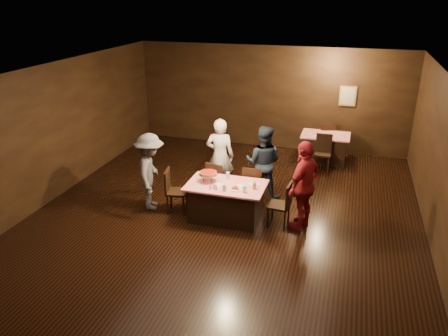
{
  "coord_description": "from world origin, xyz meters",
  "views": [
    {
      "loc": [
        2.3,
        -7.53,
        4.45
      ],
      "look_at": [
        -0.09,
        0.55,
        1.0
      ],
      "focal_mm": 35.0,
      "sensor_mm": 36.0,
      "label": 1
    }
  ],
  "objects": [
    {
      "name": "room",
      "position": [
        0.0,
        0.01,
        2.14
      ],
      "size": [
        10.0,
        10.04,
        3.02
      ],
      "color": "black",
      "rests_on": "ground"
    },
    {
      "name": "main_table",
      "position": [
        0.04,
        0.25,
        0.39
      ],
      "size": [
        1.6,
        1.0,
        0.77
      ],
      "primitive_type": "cube",
      "color": "red",
      "rests_on": "ground"
    },
    {
      "name": "back_table",
      "position": [
        1.74,
        4.2,
        0.39
      ],
      "size": [
        1.3,
        0.9,
        0.77
      ],
      "primitive_type": "cube",
      "color": "red",
      "rests_on": "ground"
    },
    {
      "name": "chair_far_left",
      "position": [
        -0.36,
        1.0,
        0.47
      ],
      "size": [
        0.51,
        0.51,
        0.95
      ],
      "primitive_type": "cube",
      "rotation": [
        0.0,
        0.0,
        2.89
      ],
      "color": "black",
      "rests_on": "ground"
    },
    {
      "name": "chair_far_right",
      "position": [
        0.44,
        1.0,
        0.47
      ],
      "size": [
        0.43,
        0.43,
        0.95
      ],
      "primitive_type": "cube",
      "rotation": [
        0.0,
        0.0,
        3.18
      ],
      "color": "black",
      "rests_on": "ground"
    },
    {
      "name": "chair_end_left",
      "position": [
        -1.06,
        0.25,
        0.47
      ],
      "size": [
        0.49,
        0.49,
        0.95
      ],
      "primitive_type": "cube",
      "rotation": [
        0.0,
        0.0,
        1.76
      ],
      "color": "black",
      "rests_on": "ground"
    },
    {
      "name": "chair_end_right",
      "position": [
        1.14,
        0.25,
        0.47
      ],
      "size": [
        0.45,
        0.45,
        0.95
      ],
      "primitive_type": "cube",
      "rotation": [
        0.0,
        0.0,
        -1.65
      ],
      "color": "black",
      "rests_on": "ground"
    },
    {
      "name": "chair_back_near",
      "position": [
        1.74,
        3.5,
        0.47
      ],
      "size": [
        0.42,
        0.42,
        0.95
      ],
      "primitive_type": "cube",
      "rotation": [
        0.0,
        0.0,
        0.01
      ],
      "color": "black",
      "rests_on": "ground"
    },
    {
      "name": "chair_back_far",
      "position": [
        1.74,
        4.8,
        0.47
      ],
      "size": [
        0.5,
        0.5,
        0.95
      ],
      "primitive_type": "cube",
      "rotation": [
        0.0,
        0.0,
        3.37
      ],
      "color": "black",
      "rests_on": "ground"
    },
    {
      "name": "diner_white_jacket",
      "position": [
        -0.47,
        1.49,
        0.89
      ],
      "size": [
        0.69,
        0.49,
        1.78
      ],
      "primitive_type": "imported",
      "rotation": [
        0.0,
        0.0,
        3.25
      ],
      "color": "silver",
      "rests_on": "ground"
    },
    {
      "name": "diner_navy_hoodie",
      "position": [
        0.56,
        1.44,
        0.86
      ],
      "size": [
        0.84,
        0.66,
        1.71
      ],
      "primitive_type": "imported",
      "rotation": [
        0.0,
        0.0,
        3.12
      ],
      "color": "#17212F",
      "rests_on": "ground"
    },
    {
      "name": "diner_grey_knit",
      "position": [
        -1.64,
        0.25,
        0.85
      ],
      "size": [
        0.93,
        1.23,
        1.69
      ],
      "primitive_type": "imported",
      "rotation": [
        0.0,
        0.0,
        1.88
      ],
      "color": "#58595D",
      "rests_on": "ground"
    },
    {
      "name": "diner_red_shirt",
      "position": [
        1.6,
        0.33,
        0.91
      ],
      "size": [
        0.8,
        1.16,
        1.83
      ],
      "primitive_type": "imported",
      "rotation": [
        0.0,
        0.0,
        -1.94
      ],
      "color": "maroon",
      "rests_on": "ground"
    },
    {
      "name": "pizza_stand",
      "position": [
        -0.36,
        0.3,
        0.95
      ],
      "size": [
        0.38,
        0.38,
        0.22
      ],
      "color": "black",
      "rests_on": "main_table"
    },
    {
      "name": "plate_with_slice",
      "position": [
        0.29,
        0.07,
        0.8
      ],
      "size": [
        0.25,
        0.25,
        0.06
      ],
      "color": "white",
      "rests_on": "main_table"
    },
    {
      "name": "plate_empty",
      "position": [
        0.59,
        0.4,
        0.78
      ],
      "size": [
        0.25,
        0.25,
        0.01
      ],
      "primitive_type": "cylinder",
      "color": "white",
      "rests_on": "main_table"
    },
    {
      "name": "glass_front_left",
      "position": [
        0.09,
        -0.05,
        0.84
      ],
      "size": [
        0.08,
        0.08,
        0.14
      ],
      "primitive_type": "cylinder",
      "color": "silver",
      "rests_on": "main_table"
    },
    {
      "name": "glass_front_right",
      "position": [
        0.49,
        -0.0,
        0.84
      ],
      "size": [
        0.08,
        0.08,
        0.14
      ],
      "primitive_type": "cylinder",
      "color": "silver",
      "rests_on": "main_table"
    },
    {
      "name": "glass_amber",
      "position": [
        0.64,
        0.2,
        0.84
      ],
      "size": [
        0.08,
        0.08,
        0.14
      ],
      "primitive_type": "cylinder",
      "color": "#BF7F26",
      "rests_on": "main_table"
    },
    {
      "name": "glass_back",
      "position": [
        -0.01,
        0.55,
        0.84
      ],
      "size": [
        0.08,
        0.08,
        0.14
      ],
      "primitive_type": "cylinder",
      "color": "silver",
      "rests_on": "main_table"
    },
    {
      "name": "condiments",
      "position": [
        -0.14,
        -0.04,
        0.82
      ],
      "size": [
        0.17,
        0.1,
        0.09
      ],
      "color": "silver",
      "rests_on": "main_table"
    },
    {
      "name": "napkin_center",
      "position": [
        0.34,
        0.25,
        0.77
      ],
      "size": [
        0.19,
        0.19,
        0.01
      ],
      "primitive_type": "cube",
      "rotation": [
        0.0,
        0.0,
        0.21
      ],
      "color": "white",
      "rests_on": "main_table"
    },
    {
      "name": "napkin_left",
      "position": [
        -0.11,
        0.2,
        0.77
      ],
      "size": [
        0.21,
        0.21,
        0.01
      ],
      "primitive_type": "cube",
      "rotation": [
        0.0,
        0.0,
        -0.35
      ],
      "color": "white",
      "rests_on": "main_table"
    }
  ]
}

